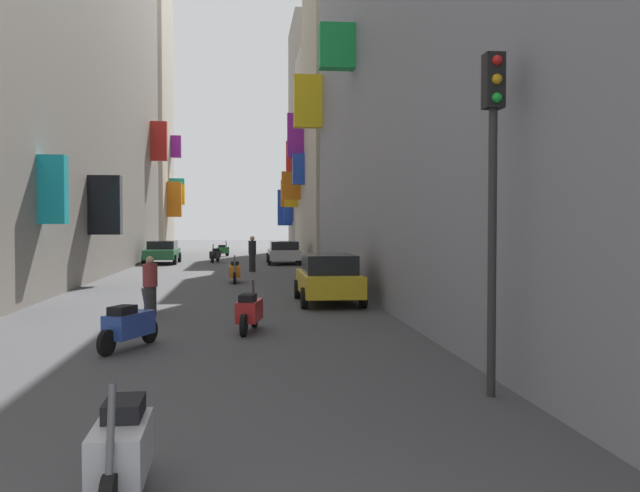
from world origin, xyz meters
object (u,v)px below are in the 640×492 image
object	(u,v)px
pedestrian_crossing	(252,254)
pedestrian_near_left	(150,286)
parked_car_green	(162,251)
scooter_black	(215,255)
scooter_red	(249,311)
scooter_silver	(121,449)
scooter_orange	(235,271)
parked_car_silver	(284,252)
scooter_green	(223,250)
parked_car_yellow	(328,278)
traffic_light_near_corner	(493,166)
scooter_blue	(129,325)

from	to	relation	value
pedestrian_crossing	pedestrian_near_left	world-z (taller)	pedestrian_crossing
parked_car_green	pedestrian_near_left	bearing A→B (deg)	-84.10
scooter_black	scooter_red	distance (m)	28.24
scooter_silver	scooter_black	bearing A→B (deg)	91.25
scooter_orange	parked_car_silver	bearing A→B (deg)	78.31
scooter_orange	scooter_green	bearing A→B (deg)	93.01
parked_car_yellow	scooter_green	size ratio (longest dim) A/B	2.29
parked_car_green	parked_car_silver	world-z (taller)	parked_car_green
pedestrian_crossing	scooter_silver	bearing A→B (deg)	-92.72
parked_car_green	pedestrian_crossing	distance (m)	9.37
scooter_green	scooter_orange	bearing A→B (deg)	-86.99
parked_car_yellow	scooter_red	world-z (taller)	parked_car_yellow
parked_car_green	traffic_light_near_corner	size ratio (longest dim) A/B	0.92
parked_car_silver	scooter_blue	size ratio (longest dim) A/B	2.34
scooter_orange	scooter_black	size ratio (longest dim) A/B	1.04
scooter_orange	scooter_red	xyz separation A→B (m)	(0.52, -13.06, -0.00)
scooter_black	traffic_light_near_corner	distance (m)	34.87
parked_car_silver	pedestrian_near_left	world-z (taller)	pedestrian_near_left
scooter_silver	traffic_light_near_corner	size ratio (longest dim) A/B	0.38
scooter_blue	scooter_red	world-z (taller)	same
parked_car_yellow	scooter_green	xyz separation A→B (m)	(-4.10, 30.32, -0.30)
scooter_blue	scooter_black	xyz separation A→B (m)	(0.33, 30.11, -0.00)
parked_car_yellow	scooter_orange	bearing A→B (deg)	110.65
parked_car_green	scooter_black	bearing A→B (deg)	15.31
parked_car_green	scooter_red	size ratio (longest dim) A/B	2.32
scooter_green	scooter_black	bearing A→B (deg)	-91.90
traffic_light_near_corner	parked_car_silver	bearing A→B (deg)	91.99
traffic_light_near_corner	parked_car_yellow	bearing A→B (deg)	94.48
scooter_green	pedestrian_near_left	size ratio (longest dim) A/B	1.16
pedestrian_crossing	pedestrian_near_left	xyz separation A→B (m)	(-2.80, -16.53, -0.12)
parked_car_yellow	scooter_blue	size ratio (longest dim) A/B	2.19
scooter_red	parked_car_silver	bearing A→B (deg)	85.23
scooter_green	traffic_light_near_corner	size ratio (longest dim) A/B	0.38
parked_car_green	scooter_silver	world-z (taller)	parked_car_green
scooter_silver	scooter_red	xyz separation A→B (m)	(1.13, 9.46, 0.00)
scooter_black	scooter_green	size ratio (longest dim) A/B	1.06
pedestrian_near_left	scooter_orange	bearing A→B (deg)	78.50
parked_car_silver	scooter_silver	world-z (taller)	parked_car_silver
parked_car_yellow	scooter_orange	size ratio (longest dim) A/B	2.07
scooter_red	pedestrian_crossing	bearing A→B (deg)	89.28
pedestrian_crossing	parked_car_green	bearing A→B (deg)	124.48
scooter_green	pedestrian_near_left	xyz separation A→B (m)	(-0.85, -32.61, 0.30)
parked_car_green	scooter_black	xyz separation A→B (m)	(3.10, 0.85, -0.26)
scooter_silver	scooter_green	size ratio (longest dim) A/B	1.00
parked_car_green	scooter_green	bearing A→B (deg)	68.14
parked_car_yellow	scooter_black	xyz separation A→B (m)	(-4.34, 22.82, -0.30)
scooter_blue	scooter_red	size ratio (longest dim) A/B	1.00
parked_car_green	scooter_red	distance (m)	27.78
parked_car_silver	pedestrian_crossing	distance (m)	6.74
scooter_blue	scooter_green	size ratio (longest dim) A/B	1.04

